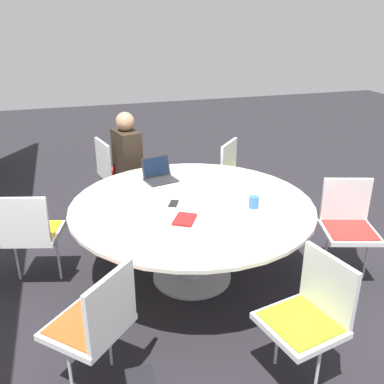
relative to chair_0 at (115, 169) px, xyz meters
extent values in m
plane|color=black|center=(-1.58, -0.45, -0.53)|extent=(16.00, 16.00, 0.00)
cylinder|color=#B7B7BC|center=(-1.58, -0.45, -0.52)|extent=(0.70, 0.70, 0.02)
cylinder|color=#B7B7BC|center=(-1.58, -0.45, -0.17)|extent=(0.18, 0.18, 0.68)
cylinder|color=silver|center=(-1.58, -0.45, 0.18)|extent=(2.02, 2.02, 0.03)
cube|color=silver|center=(0.02, -0.07, -0.07)|extent=(0.53, 0.51, 0.04)
cube|color=red|center=(0.02, -0.07, -0.05)|extent=(0.46, 0.45, 0.01)
cube|color=silver|center=(-0.03, 0.12, 0.15)|extent=(0.41, 0.13, 0.40)
cylinder|color=silver|center=(0.19, -0.02, -0.31)|extent=(0.02, 0.02, 0.43)
cylinder|color=silver|center=(-0.16, -0.11, -0.31)|extent=(0.02, 0.02, 0.43)
cube|color=silver|center=(-1.23, 0.85, -0.07)|extent=(0.52, 0.54, 0.04)
cube|color=gold|center=(-1.23, 0.85, -0.05)|extent=(0.46, 0.47, 0.01)
cube|color=silver|center=(-1.42, 0.90, 0.15)|extent=(0.14, 0.41, 0.40)
cylinder|color=silver|center=(-1.18, 1.02, -0.31)|extent=(0.02, 0.02, 0.43)
cylinder|color=silver|center=(-1.28, 0.67, -0.31)|extent=(0.02, 0.02, 0.43)
cube|color=silver|center=(-2.55, 0.49, -0.07)|extent=(0.61, 0.61, 0.04)
cube|color=#E04C1E|center=(-2.55, 0.49, -0.05)|extent=(0.54, 0.53, 0.01)
cube|color=silver|center=(-2.68, 0.35, 0.15)|extent=(0.32, 0.31, 0.40)
cylinder|color=silver|center=(-2.68, 0.61, -0.31)|extent=(0.02, 0.02, 0.43)
cylinder|color=silver|center=(-2.42, 0.36, -0.31)|extent=(0.02, 0.02, 0.43)
cube|color=silver|center=(-2.90, -0.73, -0.07)|extent=(0.52, 0.50, 0.04)
cube|color=olive|center=(-2.90, -0.73, -0.05)|extent=(0.46, 0.44, 0.01)
cube|color=silver|center=(-2.86, -0.93, 0.15)|extent=(0.41, 0.12, 0.40)
cylinder|color=silver|center=(-3.08, -0.77, -0.31)|extent=(0.02, 0.02, 0.43)
cylinder|color=silver|center=(-2.72, -0.70, -0.31)|extent=(0.02, 0.02, 0.43)
cube|color=silver|center=(-1.98, -1.74, -0.07)|extent=(0.53, 0.54, 0.04)
cube|color=red|center=(-1.98, -1.74, -0.05)|extent=(0.47, 0.48, 0.01)
cube|color=silver|center=(-1.79, -1.80, 0.15)|extent=(0.15, 0.41, 0.40)
cylinder|color=silver|center=(-2.03, -1.91, -0.31)|extent=(0.02, 0.02, 0.43)
cylinder|color=silver|center=(-1.93, -1.57, -0.31)|extent=(0.02, 0.02, 0.43)
cube|color=silver|center=(-0.59, -1.36, -0.07)|extent=(0.61, 0.61, 0.04)
cube|color=olive|center=(-0.59, -1.36, -0.05)|extent=(0.54, 0.53, 0.01)
cube|color=silver|center=(-0.46, -1.22, 0.15)|extent=(0.33, 0.30, 0.40)
cylinder|color=silver|center=(-0.46, -1.48, -0.31)|extent=(0.02, 0.02, 0.43)
cylinder|color=silver|center=(-0.72, -1.24, -0.31)|extent=(0.02, 0.02, 0.43)
cylinder|color=#2D2319|center=(-0.11, -0.20, -0.29)|extent=(0.10, 0.10, 0.47)
cylinder|color=#2D2319|center=(-0.28, -0.24, -0.29)|extent=(0.10, 0.10, 0.47)
cube|color=#2D2319|center=(-0.22, -0.12, 0.22)|extent=(0.40, 0.30, 0.55)
sphere|color=#A87A5B|center=(-0.22, -0.12, 0.60)|extent=(0.20, 0.20, 0.20)
cube|color=#232326|center=(-1.02, -0.32, 0.21)|extent=(0.28, 0.33, 0.02)
cube|color=#232326|center=(-0.92, -0.29, 0.31)|extent=(0.12, 0.29, 0.20)
cube|color=black|center=(-0.93, -0.29, 0.31)|extent=(0.10, 0.26, 0.17)
cube|color=maroon|center=(-1.88, -0.31, 0.21)|extent=(0.26, 0.24, 0.02)
cylinder|color=#33669E|center=(-1.81, -0.90, 0.25)|extent=(0.08, 0.08, 0.10)
cube|color=black|center=(-1.56, -0.30, 0.20)|extent=(0.16, 0.12, 0.01)
camera|label=1|loc=(-4.68, 0.48, 1.66)|focal=40.00mm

